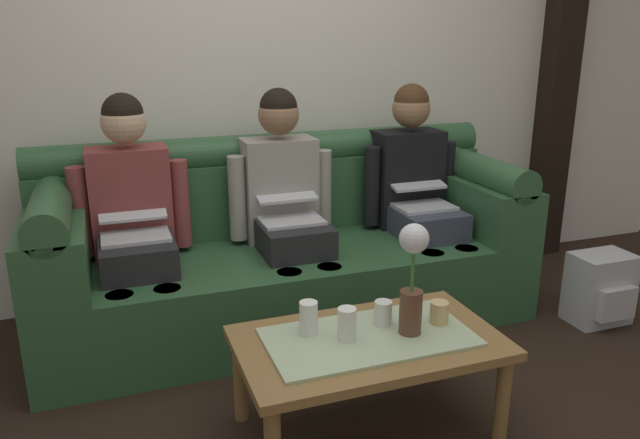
{
  "coord_description": "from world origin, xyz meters",
  "views": [
    {
      "loc": [
        -0.87,
        -1.76,
        1.5
      ],
      "look_at": [
        0.09,
        0.89,
        0.62
      ],
      "focal_mm": 34.33,
      "sensor_mm": 36.0,
      "label": 1
    }
  ],
  "objects_px": {
    "cup_far_left": "(347,324)",
    "person_right": "(416,188)",
    "backpack_right": "(601,289)",
    "person_middle": "(285,200)",
    "cup_far_center": "(309,318)",
    "couch": "(286,253)",
    "cup_near_right": "(439,312)",
    "flower_vase": "(412,275)",
    "cup_near_left": "(383,313)",
    "person_left": "(133,214)",
    "coffee_table": "(368,350)"
  },
  "relations": [
    {
      "from": "person_middle",
      "to": "coffee_table",
      "type": "height_order",
      "value": "person_middle"
    },
    {
      "from": "person_left",
      "to": "person_middle",
      "type": "bearing_deg",
      "value": -0.02
    },
    {
      "from": "person_right",
      "to": "cup_near_left",
      "type": "xyz_separation_m",
      "value": [
        -0.67,
        -1.0,
        -0.2
      ]
    },
    {
      "from": "person_middle",
      "to": "flower_vase",
      "type": "height_order",
      "value": "person_middle"
    },
    {
      "from": "cup_far_left",
      "to": "person_right",
      "type": "bearing_deg",
      "value": 51.44
    },
    {
      "from": "person_left",
      "to": "cup_far_left",
      "type": "bearing_deg",
      "value": -57.77
    },
    {
      "from": "cup_near_right",
      "to": "person_middle",
      "type": "bearing_deg",
      "value": 105.8
    },
    {
      "from": "couch",
      "to": "cup_far_left",
      "type": "relative_size",
      "value": 20.1
    },
    {
      "from": "person_middle",
      "to": "cup_near_right",
      "type": "relative_size",
      "value": 14.13
    },
    {
      "from": "person_right",
      "to": "cup_far_center",
      "type": "xyz_separation_m",
      "value": [
        -0.96,
        -0.97,
        -0.18
      ]
    },
    {
      "from": "couch",
      "to": "cup_far_center",
      "type": "bearing_deg",
      "value": -101.87
    },
    {
      "from": "cup_near_left",
      "to": "coffee_table",
      "type": "bearing_deg",
      "value": -142.48
    },
    {
      "from": "cup_near_left",
      "to": "cup_far_center",
      "type": "height_order",
      "value": "cup_far_center"
    },
    {
      "from": "cup_far_left",
      "to": "cup_far_center",
      "type": "bearing_deg",
      "value": 142.3
    },
    {
      "from": "coffee_table",
      "to": "cup_near_left",
      "type": "xyz_separation_m",
      "value": [
        0.09,
        0.07,
        0.11
      ]
    },
    {
      "from": "couch",
      "to": "backpack_right",
      "type": "height_order",
      "value": "couch"
    },
    {
      "from": "couch",
      "to": "cup_near_left",
      "type": "distance_m",
      "value": 1.01
    },
    {
      "from": "person_left",
      "to": "cup_far_center",
      "type": "height_order",
      "value": "person_left"
    },
    {
      "from": "cup_near_left",
      "to": "cup_near_right",
      "type": "distance_m",
      "value": 0.22
    },
    {
      "from": "person_middle",
      "to": "cup_far_left",
      "type": "distance_m",
      "value": 1.08
    },
    {
      "from": "couch",
      "to": "person_right",
      "type": "height_order",
      "value": "person_right"
    },
    {
      "from": "person_middle",
      "to": "cup_far_center",
      "type": "xyz_separation_m",
      "value": [
        -0.21,
        -0.97,
        -0.18
      ]
    },
    {
      "from": "cup_near_left",
      "to": "backpack_right",
      "type": "height_order",
      "value": "cup_near_left"
    },
    {
      "from": "coffee_table",
      "to": "cup_near_right",
      "type": "relative_size",
      "value": 11.39
    },
    {
      "from": "person_left",
      "to": "person_right",
      "type": "relative_size",
      "value": 1.0
    },
    {
      "from": "person_middle",
      "to": "person_left",
      "type": "bearing_deg",
      "value": 179.98
    },
    {
      "from": "cup_near_right",
      "to": "backpack_right",
      "type": "distance_m",
      "value": 1.35
    },
    {
      "from": "cup_far_center",
      "to": "backpack_right",
      "type": "distance_m",
      "value": 1.81
    },
    {
      "from": "couch",
      "to": "cup_far_center",
      "type": "relative_size",
      "value": 19.47
    },
    {
      "from": "flower_vase",
      "to": "person_right",
      "type": "bearing_deg",
      "value": 61.09
    },
    {
      "from": "person_middle",
      "to": "person_right",
      "type": "height_order",
      "value": "same"
    },
    {
      "from": "cup_near_right",
      "to": "backpack_right",
      "type": "xyz_separation_m",
      "value": [
        1.25,
        0.43,
        -0.27
      ]
    },
    {
      "from": "cup_near_right",
      "to": "backpack_right",
      "type": "bearing_deg",
      "value": 19.16
    },
    {
      "from": "couch",
      "to": "person_right",
      "type": "distance_m",
      "value": 0.81
    },
    {
      "from": "cup_near_right",
      "to": "cup_far_left",
      "type": "relative_size",
      "value": 0.7
    },
    {
      "from": "coffee_table",
      "to": "cup_far_center",
      "type": "relative_size",
      "value": 7.68
    },
    {
      "from": "cup_near_right",
      "to": "cup_far_left",
      "type": "bearing_deg",
      "value": -179.43
    },
    {
      "from": "couch",
      "to": "cup_far_left",
      "type": "height_order",
      "value": "couch"
    },
    {
      "from": "person_middle",
      "to": "cup_far_center",
      "type": "bearing_deg",
      "value": -101.93
    },
    {
      "from": "couch",
      "to": "person_left",
      "type": "xyz_separation_m",
      "value": [
        -0.76,
        -0.0,
        0.29
      ]
    },
    {
      "from": "person_middle",
      "to": "cup_far_center",
      "type": "height_order",
      "value": "person_middle"
    },
    {
      "from": "cup_far_left",
      "to": "backpack_right",
      "type": "bearing_deg",
      "value": 14.97
    },
    {
      "from": "flower_vase",
      "to": "backpack_right",
      "type": "bearing_deg",
      "value": 18.58
    },
    {
      "from": "person_right",
      "to": "backpack_right",
      "type": "distance_m",
      "value": 1.11
    },
    {
      "from": "person_left",
      "to": "cup_near_right",
      "type": "distance_m",
      "value": 1.51
    },
    {
      "from": "coffee_table",
      "to": "person_right",
      "type": "bearing_deg",
      "value": 54.52
    },
    {
      "from": "cup_far_left",
      "to": "backpack_right",
      "type": "distance_m",
      "value": 1.72
    },
    {
      "from": "flower_vase",
      "to": "cup_near_right",
      "type": "relative_size",
      "value": 4.96
    },
    {
      "from": "couch",
      "to": "person_left",
      "type": "distance_m",
      "value": 0.81
    },
    {
      "from": "flower_vase",
      "to": "coffee_table",
      "type": "bearing_deg",
      "value": 169.42
    }
  ]
}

